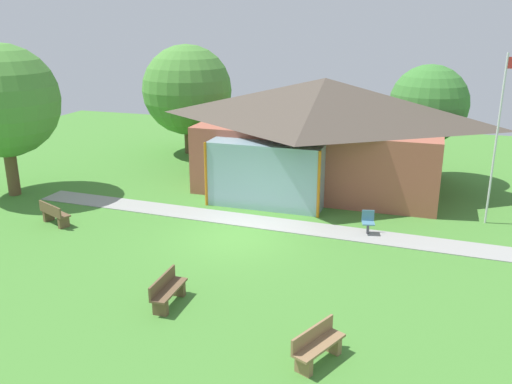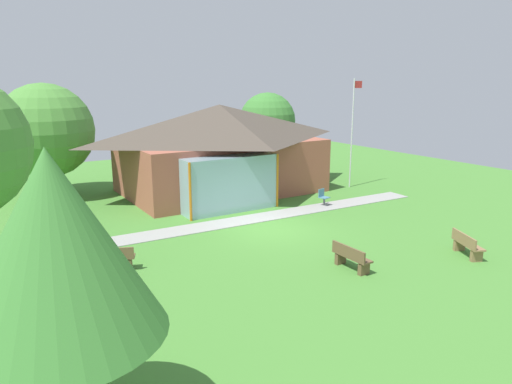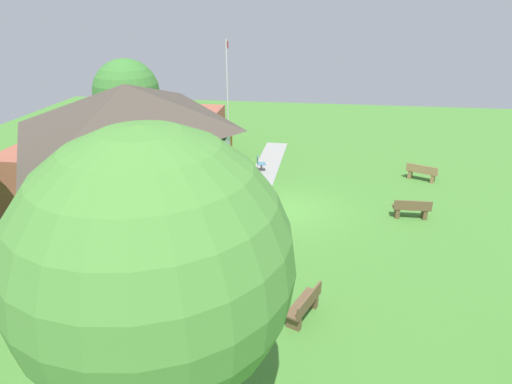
{
  "view_description": "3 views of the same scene",
  "coord_description": "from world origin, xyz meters",
  "px_view_note": "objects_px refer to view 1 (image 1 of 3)",
  "views": [
    {
      "loc": [
        6.24,
        -16.93,
        7.51
      ],
      "look_at": [
        0.26,
        1.32,
        1.34
      ],
      "focal_mm": 38.29,
      "sensor_mm": 36.0,
      "label": 1
    },
    {
      "loc": [
        -10.65,
        -15.82,
        6.17
      ],
      "look_at": [
        0.44,
        1.99,
        1.17
      ],
      "focal_mm": 32.72,
      "sensor_mm": 36.0,
      "label": 2
    },
    {
      "loc": [
        -17.03,
        -0.94,
        8.17
      ],
      "look_at": [
        -0.81,
        1.32,
        1.06
      ],
      "focal_mm": 30.54,
      "sensor_mm": 36.0,
      "label": 3
    }
  ],
  "objects_px": {
    "pavilion": "(322,131)",
    "tree_west_hedge": "(2,101)",
    "bench_front_right": "(317,346)",
    "tree_behind_pavilion_left": "(187,90)",
    "tree_behind_pavilion_right": "(429,105)",
    "bench_front_center": "(168,291)",
    "patio_chair_lawn_spare": "(368,223)",
    "flagpole": "(498,134)",
    "bench_mid_left": "(54,214)"
  },
  "relations": [
    {
      "from": "pavilion",
      "to": "tree_west_hedge",
      "type": "bearing_deg",
      "value": -155.22
    },
    {
      "from": "bench_front_center",
      "to": "tree_behind_pavilion_left",
      "type": "bearing_deg",
      "value": -158.35
    },
    {
      "from": "flagpole",
      "to": "bench_mid_left",
      "type": "height_order",
      "value": "flagpole"
    },
    {
      "from": "pavilion",
      "to": "tree_behind_pavilion_left",
      "type": "height_order",
      "value": "tree_behind_pavilion_left"
    },
    {
      "from": "tree_behind_pavilion_left",
      "to": "tree_behind_pavilion_right",
      "type": "bearing_deg",
      "value": -7.28
    },
    {
      "from": "bench_front_right",
      "to": "patio_chair_lawn_spare",
      "type": "bearing_deg",
      "value": -156.25
    },
    {
      "from": "flagpole",
      "to": "tree_behind_pavilion_left",
      "type": "relative_size",
      "value": 1.04
    },
    {
      "from": "flagpole",
      "to": "bench_front_right",
      "type": "xyz_separation_m",
      "value": [
        -4.3,
        -10.68,
        -3.06
      ]
    },
    {
      "from": "bench_front_right",
      "to": "tree_west_hedge",
      "type": "xyz_separation_m",
      "value": [
        -15.32,
        7.95,
        3.73
      ]
    },
    {
      "from": "bench_front_center",
      "to": "patio_chair_lawn_spare",
      "type": "bearing_deg",
      "value": 145.33
    },
    {
      "from": "bench_front_right",
      "to": "tree_west_hedge",
      "type": "relative_size",
      "value": 0.24
    },
    {
      "from": "tree_behind_pavilion_left",
      "to": "pavilion",
      "type": "bearing_deg",
      "value": -23.97
    },
    {
      "from": "tree_west_hedge",
      "to": "tree_behind_pavilion_right",
      "type": "xyz_separation_m",
      "value": [
        17.07,
        7.88,
        -0.48
      ]
    },
    {
      "from": "patio_chair_lawn_spare",
      "to": "tree_behind_pavilion_right",
      "type": "height_order",
      "value": "tree_behind_pavilion_right"
    },
    {
      "from": "tree_behind_pavilion_left",
      "to": "bench_front_center",
      "type": "bearing_deg",
      "value": -67.16
    },
    {
      "from": "bench_front_right",
      "to": "tree_behind_pavilion_left",
      "type": "bearing_deg",
      "value": -122.63
    },
    {
      "from": "bench_mid_left",
      "to": "bench_front_right",
      "type": "bearing_deg",
      "value": -2.27
    },
    {
      "from": "bench_front_center",
      "to": "patio_chair_lawn_spare",
      "type": "relative_size",
      "value": 1.75
    },
    {
      "from": "pavilion",
      "to": "flagpole",
      "type": "height_order",
      "value": "flagpole"
    },
    {
      "from": "bench_front_right",
      "to": "tree_behind_pavilion_right",
      "type": "distance_m",
      "value": 16.26
    },
    {
      "from": "bench_front_center",
      "to": "tree_behind_pavilion_right",
      "type": "bearing_deg",
      "value": 155.84
    },
    {
      "from": "bench_mid_left",
      "to": "bench_front_right",
      "type": "xyz_separation_m",
      "value": [
        11.26,
        -5.42,
        0.0
      ]
    },
    {
      "from": "flagpole",
      "to": "bench_front_center",
      "type": "distance_m",
      "value": 13.18
    },
    {
      "from": "flagpole",
      "to": "bench_front_center",
      "type": "bearing_deg",
      "value": -132.87
    },
    {
      "from": "flagpole",
      "to": "tree_west_hedge",
      "type": "xyz_separation_m",
      "value": [
        -19.63,
        -2.73,
        0.67
      ]
    },
    {
      "from": "pavilion",
      "to": "flagpole",
      "type": "distance_m",
      "value": 7.78
    },
    {
      "from": "bench_front_right",
      "to": "patio_chair_lawn_spare",
      "type": "distance_m",
      "value": 8.16
    },
    {
      "from": "flagpole",
      "to": "patio_chair_lawn_spare",
      "type": "height_order",
      "value": "flagpole"
    },
    {
      "from": "pavilion",
      "to": "bench_front_right",
      "type": "xyz_separation_m",
      "value": [
        2.8,
        -13.74,
        -2.14
      ]
    },
    {
      "from": "tree_west_hedge",
      "to": "tree_behind_pavilion_left",
      "type": "distance_m",
      "value": 10.39
    },
    {
      "from": "bench_front_center",
      "to": "tree_west_hedge",
      "type": "height_order",
      "value": "tree_west_hedge"
    },
    {
      "from": "bench_front_center",
      "to": "patio_chair_lawn_spare",
      "type": "height_order",
      "value": "patio_chair_lawn_spare"
    },
    {
      "from": "tree_behind_pavilion_right",
      "to": "bench_front_center",
      "type": "bearing_deg",
      "value": -112.98
    },
    {
      "from": "bench_front_center",
      "to": "tree_behind_pavilion_right",
      "type": "relative_size",
      "value": 0.28
    },
    {
      "from": "pavilion",
      "to": "tree_west_hedge",
      "type": "relative_size",
      "value": 1.76
    },
    {
      "from": "bench_mid_left",
      "to": "tree_behind_pavilion_left",
      "type": "bearing_deg",
      "value": 113.33
    },
    {
      "from": "bench_mid_left",
      "to": "bench_front_center",
      "type": "bearing_deg",
      "value": -7.68
    },
    {
      "from": "bench_mid_left",
      "to": "patio_chair_lawn_spare",
      "type": "relative_size",
      "value": 1.8
    },
    {
      "from": "patio_chair_lawn_spare",
      "to": "tree_behind_pavilion_right",
      "type": "xyz_separation_m",
      "value": [
        1.62,
        7.67,
        3.24
      ]
    },
    {
      "from": "bench_mid_left",
      "to": "tree_behind_pavilion_right",
      "type": "distance_m",
      "value": 16.98
    },
    {
      "from": "bench_mid_left",
      "to": "bench_front_right",
      "type": "height_order",
      "value": "same"
    },
    {
      "from": "bench_front_center",
      "to": "tree_behind_pavilion_left",
      "type": "height_order",
      "value": "tree_behind_pavilion_left"
    },
    {
      "from": "bench_mid_left",
      "to": "tree_behind_pavilion_left",
      "type": "relative_size",
      "value": 0.25
    },
    {
      "from": "tree_behind_pavilion_right",
      "to": "patio_chair_lawn_spare",
      "type": "bearing_deg",
      "value": -101.93
    },
    {
      "from": "tree_behind_pavilion_right",
      "to": "pavilion",
      "type": "bearing_deg",
      "value": -155.23
    },
    {
      "from": "pavilion",
      "to": "flagpole",
      "type": "relative_size",
      "value": 1.81
    },
    {
      "from": "tree_behind_pavilion_right",
      "to": "bench_front_right",
      "type": "bearing_deg",
      "value": -96.3
    },
    {
      "from": "flagpole",
      "to": "tree_behind_pavilion_left",
      "type": "height_order",
      "value": "flagpole"
    },
    {
      "from": "bench_front_right",
      "to": "tree_behind_pavilion_left",
      "type": "xyz_separation_m",
      "value": [
        -11.24,
        17.49,
        3.2
      ]
    },
    {
      "from": "bench_front_center",
      "to": "tree_behind_pavilion_right",
      "type": "distance_m",
      "value": 16.13
    }
  ]
}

